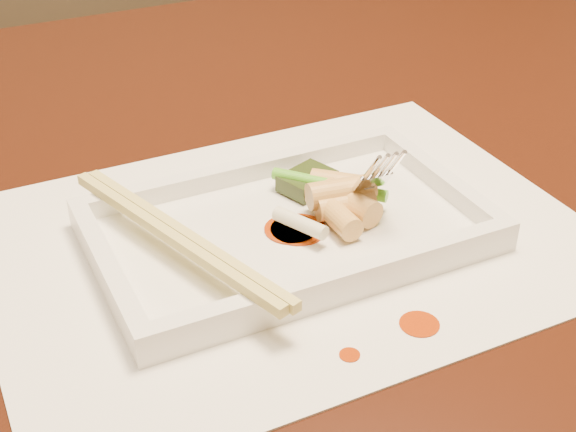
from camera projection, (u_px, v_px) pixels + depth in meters
name	position (u px, v px, depth m)	size (l,w,h in m)	color
table	(211.00, 309.00, 0.64)	(1.40, 0.90, 0.75)	black
placemat	(288.00, 239.00, 0.55)	(0.40, 0.30, 0.00)	white
sauce_splatter_a	(419.00, 324.00, 0.47)	(0.02, 0.02, 0.00)	#A53004
sauce_splatter_b	(350.00, 355.00, 0.45)	(0.01, 0.01, 0.00)	#A53004
plate_base	(288.00, 233.00, 0.54)	(0.26, 0.16, 0.01)	white
plate_rim_far	(244.00, 171.00, 0.59)	(0.26, 0.01, 0.01)	white
plate_rim_near	(342.00, 280.00, 0.48)	(0.26, 0.01, 0.01)	white
plate_rim_left	(107.00, 268.00, 0.49)	(0.01, 0.14, 0.01)	white
plate_rim_right	(441.00, 179.00, 0.58)	(0.01, 0.14, 0.01)	white
veg_piece	(307.00, 181.00, 0.58)	(0.04, 0.03, 0.01)	black
scallion_white	(300.00, 223.00, 0.53)	(0.01, 0.01, 0.04)	#EAEACC
scallion_green	(329.00, 185.00, 0.57)	(0.01, 0.01, 0.09)	#41A31A
chopstick_a	(171.00, 237.00, 0.50)	(0.01, 0.21, 0.01)	#D0C268
chopstick_b	(183.00, 234.00, 0.51)	(0.01, 0.21, 0.01)	#D0C268
fork	(369.00, 99.00, 0.54)	(0.09, 0.10, 0.14)	silver
sauce_blob_0	(291.00, 229.00, 0.54)	(0.04, 0.04, 0.00)	#A53004
sauce_blob_1	(299.00, 229.00, 0.54)	(0.04, 0.04, 0.00)	#A53004
rice_cake_0	(334.00, 212.00, 0.54)	(0.02, 0.02, 0.05)	#E2BE69
rice_cake_1	(350.00, 203.00, 0.55)	(0.02, 0.02, 0.04)	#E2BE69
rice_cake_2	(341.00, 192.00, 0.55)	(0.02, 0.02, 0.05)	#E2BE69
rice_cake_3	(343.00, 184.00, 0.57)	(0.02, 0.02, 0.05)	#E2BE69
rice_cake_4	(345.00, 205.00, 0.55)	(0.02, 0.02, 0.04)	#E2BE69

